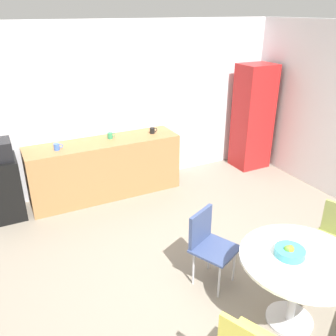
{
  "coord_description": "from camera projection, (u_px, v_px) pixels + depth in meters",
  "views": [
    {
      "loc": [
        -1.62,
        -2.3,
        2.74
      ],
      "look_at": [
        0.16,
        1.23,
        0.95
      ],
      "focal_mm": 37.88,
      "sensor_mm": 36.0,
      "label": 1
    }
  ],
  "objects": [
    {
      "name": "mug_green",
      "position": [
        110.0,
        136.0,
        5.45
      ],
      "size": [
        0.13,
        0.08,
        0.09
      ],
      "color": "#338C59",
      "rests_on": "counter_block"
    },
    {
      "name": "mug_red",
      "position": [
        152.0,
        130.0,
        5.67
      ],
      "size": [
        0.13,
        0.08,
        0.09
      ],
      "color": "black",
      "rests_on": "counter_block"
    },
    {
      "name": "mug_white",
      "position": [
        57.0,
        147.0,
        5.0
      ],
      "size": [
        0.13,
        0.08,
        0.09
      ],
      "color": "#3F66BF",
      "rests_on": "counter_block"
    },
    {
      "name": "round_table",
      "position": [
        298.0,
        271.0,
        3.15
      ],
      "size": [
        1.06,
        1.06,
        0.74
      ],
      "color": "silver",
      "rests_on": "ground_plane"
    },
    {
      "name": "ground_plane",
      "position": [
        207.0,
        298.0,
        3.66
      ],
      "size": [
        6.0,
        6.0,
        0.0
      ],
      "primitive_type": "plane",
      "color": "gray"
    },
    {
      "name": "mini_fridge",
      "position": [
        1.0,
        189.0,
        4.92
      ],
      "size": [
        0.54,
        0.54,
        0.88
      ],
      "primitive_type": "cube",
      "color": "black",
      "rests_on": "ground_plane"
    },
    {
      "name": "chair_olive",
      "position": [
        336.0,
        233.0,
        3.82
      ],
      "size": [
        0.54,
        0.54,
        0.83
      ],
      "color": "silver",
      "rests_on": "ground_plane"
    },
    {
      "name": "chair_navy",
      "position": [
        207.0,
        239.0,
        3.72
      ],
      "size": [
        0.56,
        0.56,
        0.83
      ],
      "color": "silver",
      "rests_on": "ground_plane"
    },
    {
      "name": "counter_block",
      "position": [
        105.0,
        168.0,
        5.54
      ],
      "size": [
        2.32,
        0.6,
        0.9
      ],
      "primitive_type": "cube",
      "color": "#9E7042",
      "rests_on": "ground_plane"
    },
    {
      "name": "wall_back",
      "position": [
        108.0,
        108.0,
        5.56
      ],
      "size": [
        6.0,
        0.1,
        2.6
      ],
      "primitive_type": "cube",
      "color": "silver",
      "rests_on": "ground_plane"
    },
    {
      "name": "locker_cabinet",
      "position": [
        253.0,
        117.0,
        6.39
      ],
      "size": [
        0.6,
        0.5,
        1.87
      ],
      "primitive_type": "cube",
      "color": "#B21E1E",
      "rests_on": "ground_plane"
    },
    {
      "name": "fruit_bowl",
      "position": [
        290.0,
        252.0,
        3.11
      ],
      "size": [
        0.26,
        0.26,
        0.11
      ],
      "color": "teal",
      "rests_on": "round_table"
    }
  ]
}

